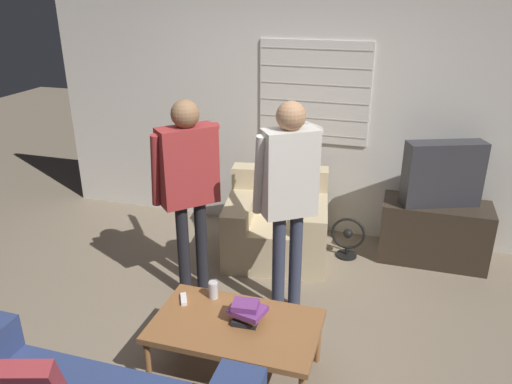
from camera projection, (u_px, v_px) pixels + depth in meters
The scene contains 12 objects.
ground_plane at pixel (226, 339), 3.72m from camera, with size 16.00×16.00×0.00m, color #7F705B.
wall_back at pixel (292, 110), 5.02m from camera, with size 5.20×0.08×2.55m.
armchair_beige at pixel (277, 225), 4.80m from camera, with size 1.06×1.00×0.79m.
coffee_table at pixel (236, 328), 3.24m from camera, with size 1.08×0.64×0.42m.
tv_stand at pixel (434, 232), 4.69m from camera, with size 0.97×0.44×0.58m.
tv at pixel (443, 174), 4.47m from camera, with size 0.72×0.44×0.59m.
person_left_standing at pixel (188, 175), 3.91m from camera, with size 0.51×0.84×1.66m.
person_right_standing at pixel (288, 185), 3.65m from camera, with size 0.50×0.85×1.71m.
book_stack at pixel (247, 312), 3.23m from camera, with size 0.26×0.22×0.14m.
soda_can at pixel (213, 290), 3.47m from camera, with size 0.07×0.07×0.13m.
spare_remote at pixel (184, 299), 3.46m from camera, with size 0.10×0.13×0.02m.
floor_fan at pixel (348, 238), 4.79m from camera, with size 0.32×0.20×0.41m.
Camera 1 is at (1.09, -2.82, 2.44)m, focal length 35.00 mm.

